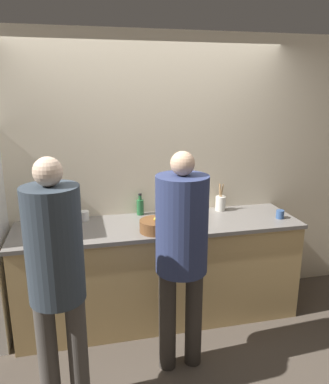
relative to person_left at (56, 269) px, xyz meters
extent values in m
plane|color=#4C4238|center=(0.84, 0.53, -1.03)|extent=(14.00, 14.00, 0.00)
cube|color=beige|center=(0.84, 1.27, 0.27)|extent=(5.20, 0.06, 2.60)
cube|color=tan|center=(0.84, 0.93, -0.58)|extent=(2.52, 0.69, 0.90)
cube|color=slate|center=(0.84, 0.93, -0.11)|extent=(2.55, 0.72, 0.03)
cylinder|color=#4C4742|center=(-0.09, 0.00, -0.61)|extent=(0.13, 0.13, 0.83)
cylinder|color=#4C4742|center=(0.09, 0.00, -0.61)|extent=(0.13, 0.13, 0.83)
cylinder|color=#333D47|center=(0.00, 0.00, 0.16)|extent=(0.35, 0.35, 0.73)
sphere|color=beige|center=(0.00, 0.00, 0.61)|extent=(0.17, 0.17, 0.17)
cylinder|color=#38332D|center=(0.76, 0.22, -0.62)|extent=(0.13, 0.13, 0.81)
cylinder|color=#38332D|center=(0.96, 0.22, -0.62)|extent=(0.13, 0.13, 0.81)
cylinder|color=navy|center=(0.86, 0.22, 0.14)|extent=(0.38, 0.38, 0.71)
sphere|color=#DBAD89|center=(0.86, 0.22, 0.58)|extent=(0.17, 0.17, 0.17)
cylinder|color=brown|center=(0.78, 0.72, -0.05)|extent=(0.28, 0.28, 0.10)
ellipsoid|color=yellow|center=(0.81, 0.72, 0.02)|extent=(0.15, 0.12, 0.04)
cylinder|color=silver|center=(1.51, 1.14, -0.02)|extent=(0.10, 0.10, 0.14)
cylinder|color=#99754C|center=(1.50, 1.14, 0.07)|extent=(0.01, 0.05, 0.21)
cylinder|color=#99754C|center=(1.52, 1.14, 0.07)|extent=(0.03, 0.04, 0.21)
cylinder|color=#99754C|center=(1.51, 1.13, 0.07)|extent=(0.05, 0.01, 0.21)
cylinder|color=red|center=(-0.03, 0.88, -0.02)|extent=(0.08, 0.08, 0.15)
cylinder|color=red|center=(-0.03, 0.88, 0.08)|extent=(0.03, 0.03, 0.05)
cylinder|color=black|center=(-0.03, 0.88, 0.11)|extent=(0.04, 0.04, 0.02)
cylinder|color=#236033|center=(0.72, 1.19, -0.02)|extent=(0.07, 0.07, 0.15)
cylinder|color=#236033|center=(0.72, 1.19, 0.07)|extent=(0.03, 0.03, 0.05)
cylinder|color=black|center=(0.72, 1.19, 0.10)|extent=(0.03, 0.03, 0.02)
cylinder|color=#335184|center=(1.97, 0.79, -0.06)|extent=(0.07, 0.07, 0.08)
cylinder|color=white|center=(0.19, 1.15, -0.05)|extent=(0.09, 0.09, 0.09)
cylinder|color=#3D3D42|center=(-0.12, 1.06, -0.05)|extent=(0.14, 0.14, 0.10)
sphere|color=#2D6B33|center=(-0.12, 1.06, 0.07)|extent=(0.17, 0.17, 0.17)
camera|label=1|loc=(0.18, -2.17, 1.06)|focal=35.00mm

